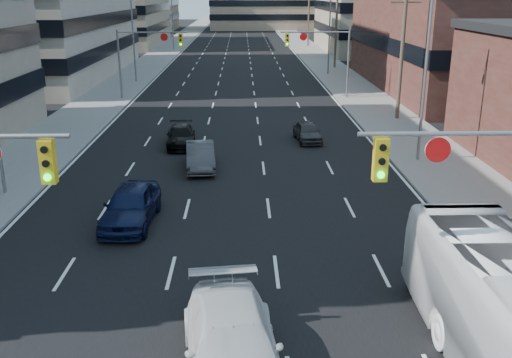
{
  "coord_description": "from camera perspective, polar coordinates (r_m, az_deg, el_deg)",
  "views": [
    {
      "loc": [
        0.68,
        -5.5,
        9.11
      ],
      "look_at": [
        1.19,
        15.48,
        2.2
      ],
      "focal_mm": 40.0,
      "sensor_mm": 36.0,
      "label": 1
    }
  ],
  "objects": [
    {
      "name": "utility_pole_block",
      "position": [
        43.2,
        14.48,
        13.25
      ],
      "size": [
        2.2,
        0.28,
        11.0
      ],
      "color": "#4C3D2D",
      "rests_on": "ground"
    },
    {
      "name": "sedan_grey_center",
      "position": [
        30.79,
        -5.58,
        2.28
      ],
      "size": [
        1.86,
        4.36,
        1.4
      ],
      "primitive_type": "imported",
      "rotation": [
        0.0,
        0.0,
        0.09
      ],
      "color": "#373739",
      "rests_on": "ground"
    },
    {
      "name": "signal_far_right",
      "position": [
        51.21,
        6.64,
        12.72
      ],
      "size": [
        6.09,
        0.33,
        6.0
      ],
      "color": "slate",
      "rests_on": "ground"
    },
    {
      "name": "sidewalk_left",
      "position": [
        136.35,
        -6.72,
        14.31
      ],
      "size": [
        5.0,
        300.0,
        0.15
      ],
      "primitive_type": "cube",
      "color": "slate",
      "rests_on": "ground"
    },
    {
      "name": "sedan_blue",
      "position": [
        23.89,
        -12.41,
        -2.57
      ],
      "size": [
        2.13,
        4.82,
        1.61
      ],
      "primitive_type": "imported",
      "rotation": [
        0.0,
        0.0,
        -0.05
      ],
      "color": "#0D1434",
      "rests_on": "ground"
    },
    {
      "name": "bg_block_right",
      "position": [
        139.11,
        12.14,
        16.56
      ],
      "size": [
        22.0,
        22.0,
        12.0
      ],
      "primitive_type": "cube",
      "color": "gray",
      "rests_on": "ground"
    },
    {
      "name": "streetlight_left_far",
      "position": [
        96.22,
        -8.27,
        15.63
      ],
      "size": [
        2.03,
        0.22,
        9.0
      ],
      "color": "slate",
      "rests_on": "ground"
    },
    {
      "name": "sedan_grey_right",
      "position": [
        36.61,
        5.17,
        4.74
      ],
      "size": [
        1.78,
        3.76,
        1.24
      ],
      "primitive_type": "imported",
      "rotation": [
        0.0,
        0.0,
        0.09
      ],
      "color": "#303032",
      "rests_on": "ground"
    },
    {
      "name": "utility_pole_midblock",
      "position": [
        72.5,
        8.05,
        15.42
      ],
      "size": [
        2.2,
        0.28,
        11.0
      ],
      "color": "#4C3D2D",
      "rests_on": "ground"
    },
    {
      "name": "sidewalk_right",
      "position": [
        136.23,
        3.28,
        14.4
      ],
      "size": [
        5.0,
        300.0,
        0.15
      ],
      "primitive_type": "cube",
      "color": "slate",
      "rests_on": "ground"
    },
    {
      "name": "streetlight_left_mid",
      "position": [
        61.63,
        -12.05,
        14.07
      ],
      "size": [
        2.03,
        0.22,
        9.0
      ],
      "color": "slate",
      "rests_on": "ground"
    },
    {
      "name": "streetlight_right_near",
      "position": [
        32.25,
        16.33,
        10.28
      ],
      "size": [
        2.03,
        0.22,
        9.0
      ],
      "color": "slate",
      "rests_on": "ground"
    },
    {
      "name": "signal_near_right",
      "position": [
        15.84,
        24.02,
        -0.99
      ],
      "size": [
        6.59,
        0.33,
        6.0
      ],
      "color": "slate",
      "rests_on": "ground"
    },
    {
      "name": "utility_pole_distant",
      "position": [
        102.21,
        5.3,
        16.29
      ],
      "size": [
        2.2,
        0.28,
        11.0
      ],
      "color": "#4C3D2D",
      "rests_on": "ground"
    },
    {
      "name": "streetlight_right_far",
      "position": [
        66.33,
        7.22,
        14.58
      ],
      "size": [
        2.03,
        0.22,
        9.0
      ],
      "color": "slate",
      "rests_on": "ground"
    },
    {
      "name": "white_van",
      "position": [
        14.57,
        -2.38,
        -16.42
      ],
      "size": [
        2.97,
        5.96,
        1.66
      ],
      "primitive_type": "imported",
      "rotation": [
        0.0,
        0.0,
        0.11
      ],
      "color": "silver",
      "rests_on": "ground"
    },
    {
      "name": "office_right_far",
      "position": [
        96.63,
        13.77,
        16.48
      ],
      "size": [
        22.0,
        28.0,
        14.0
      ],
      "primitive_type": "cube",
      "color": "gray",
      "rests_on": "ground"
    },
    {
      "name": "storefront_right_mid",
      "position": [
        60.38,
        21.89,
        12.58
      ],
      "size": [
        20.0,
        30.0,
        9.0
      ],
      "primitive_type": "cube",
      "color": "#472119",
      "rests_on": "ground"
    },
    {
      "name": "road_surface",
      "position": [
        135.81,
        -1.72,
        14.38
      ],
      "size": [
        18.0,
        300.0,
        0.02
      ],
      "primitive_type": "cube",
      "color": "black",
      "rests_on": "ground"
    },
    {
      "name": "sedan_black_far",
      "position": [
        35.59,
        -7.51,
        4.26
      ],
      "size": [
        2.08,
        4.38,
        1.23
      ],
      "primitive_type": "imported",
      "rotation": [
        0.0,
        0.0,
        0.08
      ],
      "color": "black",
      "rests_on": "ground"
    },
    {
      "name": "signal_far_left",
      "position": [
        51.41,
        -11.01,
        12.54
      ],
      "size": [
        6.09,
        0.33,
        6.0
      ],
      "color": "slate",
      "rests_on": "ground"
    }
  ]
}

